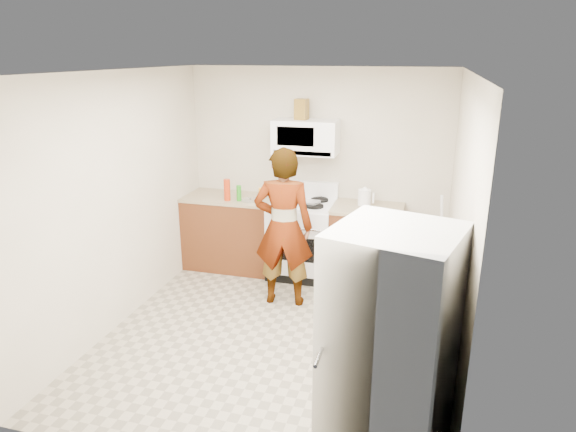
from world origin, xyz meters
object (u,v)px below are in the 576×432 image
(person, at_px, (284,228))
(kettle, at_px, (365,197))
(gas_range, at_px, (302,237))
(microwave, at_px, (306,137))
(saucepan, at_px, (289,191))
(fridge, at_px, (389,359))

(person, height_order, kettle, person)
(kettle, bearing_deg, gas_range, 175.03)
(microwave, height_order, saucepan, microwave)
(gas_range, height_order, saucepan, gas_range)
(gas_range, bearing_deg, kettle, 6.39)
(gas_range, distance_m, kettle, 0.91)
(gas_range, distance_m, fridge, 3.22)
(gas_range, height_order, fridge, fridge)
(person, bearing_deg, gas_range, -98.91)
(person, bearing_deg, saucepan, -85.88)
(microwave, relative_size, kettle, 4.11)
(gas_range, xyz_separation_m, microwave, (0.00, 0.13, 1.21))
(gas_range, relative_size, kettle, 6.11)
(gas_range, distance_m, saucepan, 0.60)
(microwave, height_order, person, microwave)
(gas_range, bearing_deg, microwave, 90.00)
(fridge, bearing_deg, kettle, 115.21)
(microwave, distance_m, saucepan, 0.72)
(person, xyz_separation_m, kettle, (0.74, 0.86, 0.16))
(fridge, height_order, kettle, fridge)
(microwave, distance_m, kettle, 0.99)
(person, bearing_deg, fridge, 113.26)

